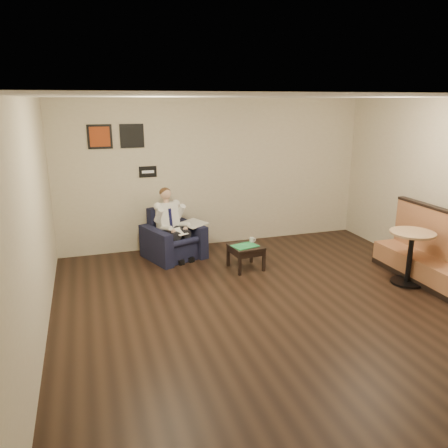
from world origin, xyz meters
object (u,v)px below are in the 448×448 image
object	(u,v)px
side_table	(246,257)
green_folder	(245,246)
seated_man	(177,227)
banquette	(435,249)
coffee_mug	(252,240)
armchair	(173,234)
cafe_table	(410,258)
smartphone	(244,243)

from	to	relation	value
side_table	green_folder	world-z (taller)	green_folder
seated_man	banquette	distance (m)	4.20
coffee_mug	banquette	size ratio (longest dim) A/B	0.04
armchair	green_folder	size ratio (longest dim) A/B	2.20
cafe_table	side_table	bearing A→B (deg)	148.54
armchair	banquette	bearing A→B (deg)	-54.72
seated_man	coffee_mug	world-z (taller)	seated_man
banquette	cafe_table	size ratio (longest dim) A/B	2.65
seated_man	cafe_table	distance (m)	3.86
green_folder	cafe_table	bearing A→B (deg)	-30.77
armchair	seated_man	world-z (taller)	seated_man
armchair	side_table	xyz separation A→B (m)	(1.05, -0.92, -0.23)
coffee_mug	banquette	distance (m)	2.86
side_table	coffee_mug	world-z (taller)	coffee_mug
side_table	green_folder	distance (m)	0.21
cafe_table	green_folder	bearing A→B (deg)	149.23
seated_man	coffee_mug	size ratio (longest dim) A/B	13.85
seated_man	coffee_mug	xyz separation A→B (m)	(1.16, -0.69, -0.15)
side_table	cafe_table	bearing A→B (deg)	-31.46
coffee_mug	cafe_table	bearing A→B (deg)	-35.73
banquette	cafe_table	bearing A→B (deg)	156.76
seated_man	coffee_mug	bearing A→B (deg)	-51.40
side_table	banquette	world-z (taller)	banquette
armchair	cafe_table	distance (m)	3.95
coffee_mug	smartphone	bearing A→B (deg)	169.26
seated_man	side_table	bearing A→B (deg)	-59.67
seated_man	side_table	size ratio (longest dim) A/B	2.39
armchair	banquette	xyz separation A→B (m)	(3.56, -2.40, 0.13)
smartphone	side_table	bearing A→B (deg)	-97.35
side_table	armchair	bearing A→B (deg)	138.71
seated_man	cafe_table	size ratio (longest dim) A/B	1.43
armchair	smartphone	size ratio (longest dim) A/B	7.09
smartphone	coffee_mug	bearing A→B (deg)	-7.10
armchair	smartphone	world-z (taller)	armchair
side_table	smartphone	xyz separation A→B (m)	(0.03, 0.15, 0.21)
coffee_mug	cafe_table	world-z (taller)	cafe_table
seated_man	green_folder	xyz separation A→B (m)	(0.98, -0.83, -0.18)
armchair	seated_man	bearing A→B (deg)	-90.00
side_table	banquette	xyz separation A→B (m)	(2.51, -1.48, 0.36)
armchair	green_folder	world-z (taller)	armchair
side_table	green_folder	bearing A→B (deg)	-139.95
armchair	smartphone	bearing A→B (deg)	-56.32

